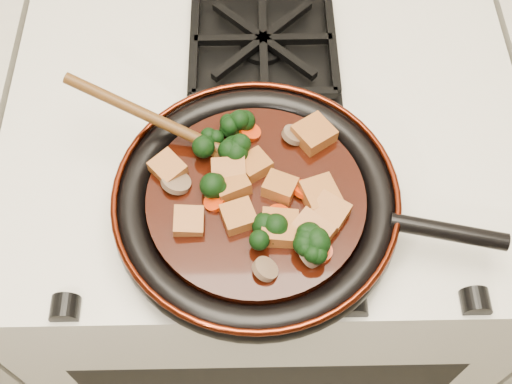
{
  "coord_description": "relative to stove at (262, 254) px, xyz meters",
  "views": [
    {
      "loc": [
        -0.02,
        1.14,
        1.65
      ],
      "look_at": [
        -0.02,
        1.53,
        0.97
      ],
      "focal_mm": 45.0,
      "sensor_mm": 36.0,
      "label": 1
    }
  ],
  "objects": [
    {
      "name": "carrot_coin_2",
      "position": [
        0.05,
        -0.15,
        0.51
      ],
      "size": [
        0.03,
        0.03,
        0.02
      ],
      "primitive_type": "cylinder",
      "rotation": [
        -0.34,
        0.15,
        0.0
      ],
      "color": "red",
      "rests_on": "braising_sauce"
    },
    {
      "name": "stove",
      "position": [
        0.0,
        0.0,
        0.0
      ],
      "size": [
        0.76,
        0.6,
        0.9
      ],
      "primitive_type": "cube",
      "color": "beige",
      "rests_on": "ground"
    },
    {
      "name": "carrot_coin_3",
      "position": [
        0.06,
        -0.24,
        0.51
      ],
      "size": [
        0.03,
        0.03,
        0.01
      ],
      "primitive_type": "cylinder",
      "rotation": [
        0.06,
        -0.04,
        0.0
      ],
      "color": "red",
      "rests_on": "braising_sauce"
    },
    {
      "name": "burner_grate_front",
      "position": [
        0.0,
        -0.14,
        0.46
      ],
      "size": [
        0.23,
        0.23,
        0.03
      ],
      "primitive_type": null,
      "color": "black",
      "rests_on": "stove"
    },
    {
      "name": "tofu_cube_1",
      "position": [
        -0.04,
        -0.19,
        0.52
      ],
      "size": [
        0.05,
        0.05,
        0.02
      ],
      "primitive_type": "cube",
      "rotation": [
        -0.01,
        0.03,
        1.9
      ],
      "color": "brown",
      "rests_on": "braising_sauce"
    },
    {
      "name": "carrot_coin_1",
      "position": [
        -0.02,
        -0.06,
        0.51
      ],
      "size": [
        0.03,
        0.03,
        0.02
      ],
      "primitive_type": "cylinder",
      "rotation": [
        -0.09,
        0.33,
        0.0
      ],
      "color": "red",
      "rests_on": "braising_sauce"
    },
    {
      "name": "broccoli_floret_3",
      "position": [
        0.05,
        -0.23,
        0.52
      ],
      "size": [
        0.09,
        0.09,
        0.06
      ],
      "primitive_type": null,
      "rotation": [
        -0.04,
        -0.11,
        0.68
      ],
      "color": "black",
      "rests_on": "braising_sauce"
    },
    {
      "name": "carrot_coin_0",
      "position": [
        0.01,
        -0.19,
        0.51
      ],
      "size": [
        0.03,
        0.03,
        0.02
      ],
      "primitive_type": "cylinder",
      "rotation": [
        -0.16,
        0.19,
        0.0
      ],
      "color": "red",
      "rests_on": "braising_sauce"
    },
    {
      "name": "broccoli_floret_2",
      "position": [
        -0.04,
        -0.1,
        0.52
      ],
      "size": [
        0.08,
        0.07,
        0.05
      ],
      "primitive_type": null,
      "rotation": [
        -0.03,
        0.04,
        2.86
      ],
      "color": "black",
      "rests_on": "braising_sauce"
    },
    {
      "name": "mushroom_slice_0",
      "position": [
        0.03,
        -0.07,
        0.52
      ],
      "size": [
        0.04,
        0.04,
        0.02
      ],
      "primitive_type": "cylinder",
      "rotation": [
        0.42,
        0.0,
        2.04
      ],
      "color": "brown",
      "rests_on": "braising_sauce"
    },
    {
      "name": "tofu_cube_2",
      "position": [
        0.05,
        -0.21,
        0.52
      ],
      "size": [
        0.06,
        0.06,
        0.03
      ],
      "primitive_type": "cube",
      "rotation": [
        0.03,
        -0.12,
        0.88
      ],
      "color": "brown",
      "rests_on": "braising_sauce"
    },
    {
      "name": "tofu_cube_8",
      "position": [
        0.06,
        -0.07,
        0.52
      ],
      "size": [
        0.06,
        0.06,
        0.03
      ],
      "primitive_type": "cube",
      "rotation": [
        0.04,
        0.01,
        2.18
      ],
      "color": "brown",
      "rests_on": "braising_sauce"
    },
    {
      "name": "mushroom_slice_1",
      "position": [
        0.04,
        -0.24,
        0.52
      ],
      "size": [
        0.04,
        0.04,
        0.03
      ],
      "primitive_type": "cylinder",
      "rotation": [
        0.89,
        0.0,
        1.79
      ],
      "color": "brown",
      "rests_on": "braising_sauce"
    },
    {
      "name": "tofu_cube_6",
      "position": [
        0.06,
        -0.16,
        0.52
      ],
      "size": [
        0.06,
        0.05,
        0.03
      ],
      "primitive_type": "cube",
      "rotation": [
        0.07,
        -0.06,
        1.94
      ],
      "color": "brown",
      "rests_on": "braising_sauce"
    },
    {
      "name": "tofu_cube_11",
      "position": [
        -0.02,
        -0.12,
        0.52
      ],
      "size": [
        0.05,
        0.05,
        0.02
      ],
      "primitive_type": "cube",
      "rotation": [
        -0.0,
        0.1,
        2.14
      ],
      "color": "brown",
      "rests_on": "braising_sauce"
    },
    {
      "name": "broccoli_floret_1",
      "position": [
        -0.04,
        -0.06,
        0.52
      ],
      "size": [
        0.09,
        0.08,
        0.06
      ],
      "primitive_type": null,
      "rotation": [
        -0.24,
        0.03,
        1.11
      ],
      "color": "black",
      "rests_on": "braising_sauce"
    },
    {
      "name": "tofu_cube_7",
      "position": [
        0.07,
        -0.19,
        0.52
      ],
      "size": [
        0.05,
        0.05,
        0.03
      ],
      "primitive_type": "cube",
      "rotation": [
        -0.07,
        -0.03,
        2.55
      ],
      "color": "brown",
      "rests_on": "braising_sauce"
    },
    {
      "name": "tofu_cube_9",
      "position": [
        -0.05,
        -0.15,
        0.52
      ],
      "size": [
        0.05,
        0.05,
        0.03
      ],
      "primitive_type": "cube",
      "rotation": [
        -0.08,
        -0.02,
        0.4
      ],
      "color": "brown",
      "rests_on": "braising_sauce"
    },
    {
      "name": "broccoli_floret_5",
      "position": [
        -0.0,
        -0.21,
        0.52
      ],
      "size": [
        0.08,
        0.08,
        0.06
      ],
      "primitive_type": null,
      "rotation": [
        -0.1,
        -0.05,
        1.24
      ],
      "color": "black",
      "rests_on": "braising_sauce"
    },
    {
      "name": "wooden_spoon",
      "position": [
        -0.1,
        -0.08,
        0.53
      ],
      "size": [
        0.15,
        0.08,
        0.23
      ],
      "rotation": [
        0.0,
        0.0,
        2.78
      ],
      "color": "#492B0F",
      "rests_on": "braising_sauce"
    },
    {
      "name": "broccoli_floret_0",
      "position": [
        0.05,
        -0.24,
        0.52
      ],
      "size": [
        0.08,
        0.08,
        0.07
      ],
      "primitive_type": null,
      "rotation": [
        -0.01,
        -0.17,
        1.85
      ],
      "color": "black",
      "rests_on": "braising_sauce"
    },
    {
      "name": "mushroom_slice_2",
      "position": [
        -0.12,
        -0.14,
        0.52
      ],
      "size": [
        0.05,
        0.05,
        0.02
      ],
      "primitive_type": "cylinder",
      "rotation": [
        0.4,
        0.0,
        2.19
      ],
      "color": "brown",
      "rests_on": "braising_sauce"
    },
    {
      "name": "mushroom_slice_3",
      "position": [
        -0.01,
        -0.26,
        0.52
      ],
      "size": [
        0.04,
        0.04,
        0.02
      ],
      "primitive_type": "cylinder",
      "rotation": [
        0.57,
        0.0,
        1.94
      ],
      "color": "brown",
      "rests_on": "braising_sauce"
    },
    {
      "name": "tofu_cube_3",
      "position": [
        -0.13,
        -0.12,
        0.52
      ],
      "size": [
        0.05,
        0.05,
        0.03
      ],
      "primitive_type": "cube",
      "rotation": [
        -0.05,
        -0.08,
        2.31
      ],
      "color": "brown",
      "rests_on": "braising_sauce"
    },
    {
      "name": "carrot_coin_4",
      "position": [
        -0.07,
        -0.17,
        0.51
      ],
      "size": [
        0.03,
        0.03,
        0.02
      ],
      "primitive_type": "cylinder",
      "rotation": [
        0.09,
        -0.35,
        0.0
      ],
      "color": "red",
      "rests_on": "braising_sauce"
    },
    {
      "name": "tofu_cube_5",
      "position": [
        0.01,
        -0.21,
        0.52
      ],
      "size": [
        0.05,
        0.05,
        0.03
      ],
      "primitive_type": "cube",
      "rotation": [
        0.04,
        -0.08,
        3.07
      ],
      "color": "brown",
      "rests_on": "braising_sauce"
    },
    {
      "name": "burner_grate_back",
      "position": [
        0.0,
        0.14,
        0.46
      ],
      "size": [
        0.23,
        0.23,
        0.03
      ],
      "primitive_type": null,
      "color": "black",
      "rests_on": "stove"
    },
    {
      "name": "tofu_cube_0",
      "position": [
        0.01,
        -0.15,
        0.52
      ],
      "size": [
        0.05,
        0.05,
        0.02
      ],
      "primitive_type": "cube",
      "rotation": [
        0.11,
        0.0,
        2.73
      ],
      "color": "brown",
      "rests_on": "braising_sauce"
    },
    {
      "name": "broccoli_floret_4",
      "position": [
        -0.08,
        -0.08,
        0.52
      ],
      "size": [
        0.09,
        0.08,
        0.07
      ],
      "primitive_type": null,
      "rotation": [
        -0.06,
        -0.2,
        0.52
      ],
      "color": "black",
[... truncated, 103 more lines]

